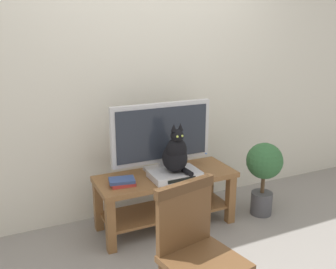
{
  "coord_description": "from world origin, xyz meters",
  "views": [
    {
      "loc": [
        -1.25,
        -2.23,
        1.71
      ],
      "look_at": [
        -0.0,
        0.44,
        0.87
      ],
      "focal_mm": 39.42,
      "sensor_mm": 36.0,
      "label": 1
    }
  ],
  "objects_px": {
    "potted_plant": "(264,169)",
    "media_box": "(175,174)",
    "wooden_chair": "(196,247)",
    "tv_stand": "(166,190)",
    "tv": "(161,135)",
    "book_stack": "(122,182)",
    "cat": "(176,154)"
  },
  "relations": [
    {
      "from": "tv_stand",
      "to": "potted_plant",
      "type": "xyz_separation_m",
      "value": [
        0.93,
        -0.18,
        0.1
      ]
    },
    {
      "from": "tv_stand",
      "to": "book_stack",
      "type": "relative_size",
      "value": 5.42
    },
    {
      "from": "book_stack",
      "to": "potted_plant",
      "type": "distance_m",
      "value": 1.35
    },
    {
      "from": "tv",
      "to": "potted_plant",
      "type": "bearing_deg",
      "value": -16.27
    },
    {
      "from": "tv_stand",
      "to": "tv",
      "type": "relative_size",
      "value": 1.34
    },
    {
      "from": "tv_stand",
      "to": "tv",
      "type": "bearing_deg",
      "value": 89.98
    },
    {
      "from": "wooden_chair",
      "to": "media_box",
      "type": "bearing_deg",
      "value": 70.28
    },
    {
      "from": "book_stack",
      "to": "wooden_chair",
      "type": "bearing_deg",
      "value": -85.39
    },
    {
      "from": "media_box",
      "to": "potted_plant",
      "type": "height_order",
      "value": "potted_plant"
    },
    {
      "from": "book_stack",
      "to": "tv_stand",
      "type": "bearing_deg",
      "value": 7.35
    },
    {
      "from": "tv_stand",
      "to": "book_stack",
      "type": "height_order",
      "value": "book_stack"
    },
    {
      "from": "wooden_chair",
      "to": "potted_plant",
      "type": "xyz_separation_m",
      "value": [
        1.25,
        0.94,
        -0.07
      ]
    },
    {
      "from": "wooden_chair",
      "to": "tv",
      "type": "bearing_deg",
      "value": 74.92
    },
    {
      "from": "potted_plant",
      "to": "tv_stand",
      "type": "bearing_deg",
      "value": 168.84
    },
    {
      "from": "potted_plant",
      "to": "media_box",
      "type": "bearing_deg",
      "value": 174.5
    },
    {
      "from": "tv",
      "to": "book_stack",
      "type": "xyz_separation_m",
      "value": [
        -0.41,
        -0.14,
        -0.31
      ]
    },
    {
      "from": "tv_stand",
      "to": "potted_plant",
      "type": "bearing_deg",
      "value": -11.16
    },
    {
      "from": "cat",
      "to": "potted_plant",
      "type": "distance_m",
      "value": 0.92
    },
    {
      "from": "media_box",
      "to": "book_stack",
      "type": "relative_size",
      "value": 1.86
    },
    {
      "from": "tv_stand",
      "to": "potted_plant",
      "type": "distance_m",
      "value": 0.95
    },
    {
      "from": "cat",
      "to": "wooden_chair",
      "type": "height_order",
      "value": "cat"
    },
    {
      "from": "media_box",
      "to": "cat",
      "type": "distance_m",
      "value": 0.19
    },
    {
      "from": "tv_stand",
      "to": "potted_plant",
      "type": "height_order",
      "value": "potted_plant"
    },
    {
      "from": "potted_plant",
      "to": "cat",
      "type": "bearing_deg",
      "value": 175.29
    },
    {
      "from": "media_box",
      "to": "tv_stand",
      "type": "bearing_deg",
      "value": 112.96
    },
    {
      "from": "potted_plant",
      "to": "wooden_chair",
      "type": "bearing_deg",
      "value": -143.14
    },
    {
      "from": "media_box",
      "to": "potted_plant",
      "type": "xyz_separation_m",
      "value": [
        0.89,
        -0.09,
        -0.07
      ]
    },
    {
      "from": "tv_stand",
      "to": "media_box",
      "type": "relative_size",
      "value": 2.91
    },
    {
      "from": "book_stack",
      "to": "cat",
      "type": "bearing_deg",
      "value": -7.12
    },
    {
      "from": "tv_stand",
      "to": "media_box",
      "type": "bearing_deg",
      "value": -67.04
    },
    {
      "from": "tv_stand",
      "to": "tv",
      "type": "xyz_separation_m",
      "value": [
        0.0,
        0.09,
        0.48
      ]
    },
    {
      "from": "media_box",
      "to": "potted_plant",
      "type": "bearing_deg",
      "value": -5.5
    }
  ]
}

